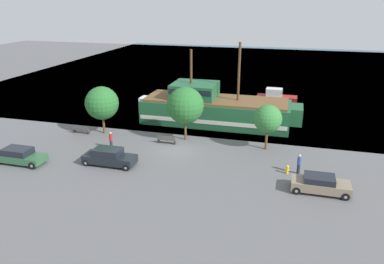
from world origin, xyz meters
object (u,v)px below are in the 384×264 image
at_px(moored_boat_outer, 165,101).
at_px(pirate_ship, 214,109).
at_px(parked_car_curb_front, 109,157).
at_px(parked_car_curb_rear, 19,156).
at_px(parked_car_curb_mid, 320,184).
at_px(pedestrian_walking_far, 299,164).
at_px(moored_boat_dockside, 276,97).
at_px(pedestrian_walking_near, 111,140).
at_px(bench_promenade_west, 166,140).
at_px(fire_hydrant, 287,169).
at_px(bench_promenade_east, 81,130).

bearing_deg(moored_boat_outer, pirate_ship, -35.68).
relative_size(parked_car_curb_front, parked_car_curb_rear, 0.99).
xyz_separation_m(parked_car_curb_front, parked_car_curb_mid, (17.87, -0.32, -0.06)).
bearing_deg(pedestrian_walking_far, parked_car_curb_front, -171.10).
relative_size(moored_boat_dockside, pedestrian_walking_near, 3.16).
relative_size(parked_car_curb_rear, pedestrian_walking_far, 2.69).
relative_size(parked_car_curb_mid, pedestrian_walking_far, 2.47).
bearing_deg(bench_promenade_west, moored_boat_dockside, 62.92).
relative_size(moored_boat_outer, fire_hydrant, 9.65).
height_order(moored_boat_dockside, pedestrian_walking_far, moored_boat_dockside).
distance_m(moored_boat_dockside, moored_boat_outer, 15.73).
relative_size(fire_hydrant, bench_promenade_east, 0.41).
bearing_deg(moored_boat_dockside, fire_hydrant, -84.36).
xyz_separation_m(pirate_ship, moored_boat_outer, (-8.21, 5.90, -1.15)).
height_order(parked_car_curb_mid, bench_promenade_west, parked_car_curb_mid).
xyz_separation_m(pirate_ship, pedestrian_walking_near, (-8.09, -10.64, -0.86)).
height_order(pirate_ship, parked_car_curb_front, pirate_ship).
distance_m(moored_boat_outer, fire_hydrant, 24.55).
bearing_deg(moored_boat_outer, parked_car_curb_mid, -46.09).
bearing_deg(moored_boat_dockside, pirate_ship, -120.09).
distance_m(moored_boat_dockside, fire_hydrant, 23.19).
bearing_deg(pirate_ship, fire_hydrant, -53.09).
distance_m(moored_boat_outer, bench_promenade_west, 14.68).
distance_m(pirate_ship, parked_car_curb_front, 15.57).
bearing_deg(moored_boat_outer, pedestrian_walking_far, -44.17).
relative_size(moored_boat_dockside, parked_car_curb_mid, 1.28).
distance_m(moored_boat_dockside, parked_car_curb_front, 28.58).
bearing_deg(parked_car_curb_mid, bench_promenade_east, 164.40).
bearing_deg(parked_car_curb_rear, moored_boat_outer, 73.89).
bearing_deg(moored_boat_dockside, parked_car_curb_mid, -79.46).
bearing_deg(fire_hydrant, bench_promenade_west, 162.45).
distance_m(parked_car_curb_rear, bench_promenade_east, 8.47).
relative_size(parked_car_curb_front, pedestrian_walking_far, 2.67).
relative_size(parked_car_curb_mid, pedestrian_walking_near, 2.46).
height_order(pirate_ship, parked_car_curb_mid, pirate_ship).
height_order(pirate_ship, parked_car_curb_rear, pirate_ship).
bearing_deg(parked_car_curb_front, bench_promenade_west, 62.19).
relative_size(parked_car_curb_rear, bench_promenade_east, 2.53).
height_order(fire_hydrant, pedestrian_walking_near, pedestrian_walking_near).
xyz_separation_m(moored_boat_dockside, fire_hydrant, (2.28, -23.08, -0.33)).
bearing_deg(parked_car_curb_rear, pedestrian_walking_far, 10.20).
bearing_deg(bench_promenade_east, moored_boat_dockside, 43.43).
distance_m(parked_car_curb_mid, pedestrian_walking_near, 19.79).
bearing_deg(bench_promenade_east, parked_car_curb_rear, -97.96).
relative_size(pirate_ship, parked_car_curb_mid, 4.23).
distance_m(parked_car_curb_mid, bench_promenade_east, 25.62).
xyz_separation_m(moored_boat_dockside, parked_car_curb_mid, (4.79, -25.73, -0.05)).
bearing_deg(pirate_ship, bench_promenade_west, -112.49).
relative_size(moored_boat_outer, bench_promenade_west, 3.91).
relative_size(moored_boat_outer, pedestrian_walking_near, 4.18).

